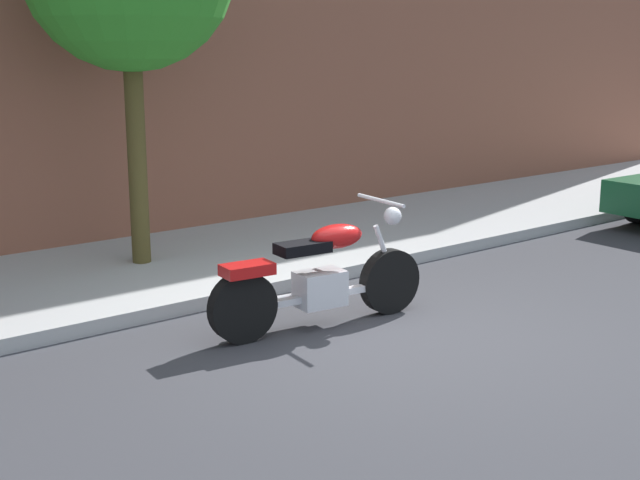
% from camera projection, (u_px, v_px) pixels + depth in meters
% --- Properties ---
extents(ground_plane, '(60.00, 60.00, 0.00)m').
position_uv_depth(ground_plane, '(378.00, 334.00, 7.67)').
color(ground_plane, '#38383D').
extents(sidewalk, '(24.64, 2.88, 0.14)m').
position_uv_depth(sidewalk, '(201.00, 262.00, 9.93)').
color(sidewalk, '#A7A7A7').
rests_on(sidewalk, ground).
extents(motorcycle, '(2.19, 0.70, 1.12)m').
position_uv_depth(motorcycle, '(320.00, 279.00, 7.79)').
color(motorcycle, black).
rests_on(motorcycle, ground).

